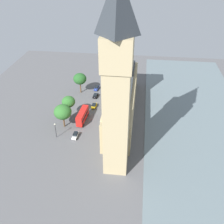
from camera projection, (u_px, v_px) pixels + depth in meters
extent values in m
plane|color=#565659|center=(117.00, 111.00, 112.87)|extent=(139.90, 139.90, 0.00)
cube|color=slate|center=(195.00, 116.00, 109.34)|extent=(42.77, 125.91, 0.25)
cube|color=tan|center=(122.00, 100.00, 109.35)|extent=(10.49, 55.92, 12.08)
cube|color=tan|center=(125.00, 74.00, 113.62)|extent=(6.56, 6.56, 26.96)
cube|color=#2D3338|center=(123.00, 86.00, 105.60)|extent=(7.97, 53.68, 1.60)
cone|color=tan|center=(117.00, 61.00, 126.68)|extent=(1.20, 1.20, 2.69)
cone|color=tan|center=(116.00, 68.00, 119.76)|extent=(1.20, 1.20, 2.53)
cone|color=tan|center=(113.00, 75.00, 112.77)|extent=(1.20, 1.20, 2.65)
cone|color=tan|center=(111.00, 83.00, 105.67)|extent=(1.20, 1.20, 3.18)
cone|color=tan|center=(108.00, 93.00, 98.72)|extent=(1.20, 1.20, 3.12)
cone|color=tan|center=(105.00, 104.00, 91.75)|extent=(1.20, 1.20, 3.15)
cone|color=tan|center=(102.00, 118.00, 84.93)|extent=(1.20, 1.20, 2.66)
cube|color=tan|center=(116.00, 124.00, 75.29)|extent=(7.35, 7.35, 34.84)
cube|color=tan|center=(117.00, 53.00, 63.27)|extent=(8.08, 8.08, 8.99)
cylinder|color=silver|center=(100.00, 52.00, 63.70)|extent=(0.25, 5.58, 5.58)
torus|color=black|center=(100.00, 52.00, 63.70)|extent=(0.24, 5.82, 5.82)
cylinder|color=silver|center=(119.00, 47.00, 66.75)|extent=(5.58, 0.25, 5.58)
torus|color=black|center=(119.00, 47.00, 66.75)|extent=(5.82, 0.24, 5.82)
pyramid|color=#2D3338|center=(118.00, 2.00, 56.87)|extent=(8.08, 8.08, 14.38)
cube|color=navy|center=(97.00, 88.00, 129.75)|extent=(2.25, 4.94, 0.75)
cube|color=black|center=(97.00, 87.00, 129.56)|extent=(1.74, 2.82, 0.65)
cylinder|color=black|center=(97.00, 90.00, 128.56)|extent=(0.32, 0.70, 0.68)
cylinder|color=black|center=(94.00, 90.00, 128.86)|extent=(0.32, 0.70, 0.68)
cylinder|color=black|center=(99.00, 88.00, 131.04)|extent=(0.32, 0.70, 0.68)
cylinder|color=black|center=(96.00, 87.00, 131.35)|extent=(0.32, 0.70, 0.68)
cube|color=black|center=(96.00, 96.00, 123.17)|extent=(2.28, 4.41, 0.75)
cube|color=black|center=(95.00, 95.00, 122.61)|extent=(1.80, 2.52, 0.65)
cylinder|color=black|center=(95.00, 95.00, 124.64)|extent=(0.32, 0.70, 0.68)
cylinder|color=black|center=(98.00, 95.00, 124.33)|extent=(0.32, 0.70, 0.68)
cylinder|color=black|center=(93.00, 98.00, 122.42)|extent=(0.32, 0.70, 0.68)
cylinder|color=black|center=(97.00, 98.00, 122.11)|extent=(0.32, 0.70, 0.68)
cube|color=gold|center=(94.00, 106.00, 115.52)|extent=(2.11, 4.35, 0.75)
cube|color=black|center=(94.00, 105.00, 114.96)|extent=(1.69, 2.47, 0.65)
cylinder|color=black|center=(93.00, 105.00, 116.97)|extent=(0.30, 0.70, 0.68)
cylinder|color=black|center=(97.00, 105.00, 116.71)|extent=(0.30, 0.70, 0.68)
cylinder|color=black|center=(92.00, 108.00, 114.75)|extent=(0.30, 0.70, 0.68)
cylinder|color=black|center=(95.00, 108.00, 114.48)|extent=(0.30, 0.70, 0.68)
cube|color=red|center=(82.00, 116.00, 105.42)|extent=(3.22, 10.65, 4.20)
cube|color=black|center=(82.00, 115.00, 105.37)|extent=(3.25, 10.25, 0.70)
cylinder|color=black|center=(83.00, 125.00, 103.37)|extent=(0.42, 1.12, 1.10)
cylinder|color=black|center=(77.00, 125.00, 103.74)|extent=(0.42, 1.12, 1.10)
cylinder|color=black|center=(88.00, 115.00, 109.40)|extent=(0.42, 1.12, 1.10)
cylinder|color=black|center=(83.00, 115.00, 109.77)|extent=(0.42, 1.12, 1.10)
cube|color=silver|center=(75.00, 136.00, 97.42)|extent=(1.98, 4.55, 0.75)
cube|color=black|center=(75.00, 134.00, 97.22)|extent=(1.61, 2.57, 0.65)
cylinder|color=black|center=(76.00, 139.00, 96.33)|extent=(0.28, 0.69, 0.68)
cylinder|color=black|center=(72.00, 139.00, 96.56)|extent=(0.28, 0.69, 0.68)
cylinder|color=black|center=(78.00, 134.00, 98.69)|extent=(0.28, 0.69, 0.68)
cylinder|color=black|center=(74.00, 134.00, 98.92)|extent=(0.28, 0.69, 0.68)
cylinder|color=#336B60|center=(110.00, 98.00, 121.07)|extent=(0.61, 0.61, 1.37)
sphere|color=#8C6647|center=(110.00, 97.00, 120.62)|extent=(0.26, 0.26, 0.26)
cube|color=navy|center=(110.00, 98.00, 121.26)|extent=(0.33, 0.23, 0.25)
cylinder|color=navy|center=(103.00, 119.00, 106.61)|extent=(0.53, 0.53, 1.30)
sphere|color=beige|center=(103.00, 118.00, 106.18)|extent=(0.25, 0.25, 0.25)
cube|color=navy|center=(103.00, 119.00, 106.79)|extent=(0.32, 0.18, 0.23)
cylinder|color=maroon|center=(107.00, 110.00, 112.67)|extent=(0.50, 0.50, 1.26)
sphere|color=#8C6647|center=(107.00, 109.00, 112.26)|extent=(0.24, 0.24, 0.24)
cube|color=black|center=(106.00, 110.00, 112.61)|extent=(0.16, 0.31, 0.23)
cylinder|color=brown|center=(81.00, 88.00, 126.08)|extent=(0.56, 0.56, 5.11)
ellipsoid|color=#235623|center=(80.00, 79.00, 123.37)|extent=(6.37, 6.37, 5.41)
cylinder|color=brown|center=(70.00, 111.00, 108.12)|extent=(0.56, 0.56, 5.32)
ellipsoid|color=#2D6628|center=(68.00, 102.00, 105.53)|extent=(5.54, 5.54, 4.71)
cylinder|color=brown|center=(64.00, 122.00, 102.38)|extent=(0.56, 0.56, 4.42)
ellipsoid|color=#2D6628|center=(63.00, 112.00, 99.74)|extent=(6.95, 6.95, 5.91)
cylinder|color=black|center=(56.00, 131.00, 96.13)|extent=(0.18, 0.18, 5.86)
sphere|color=#F2EAC6|center=(55.00, 124.00, 94.37)|extent=(0.56, 0.56, 0.56)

